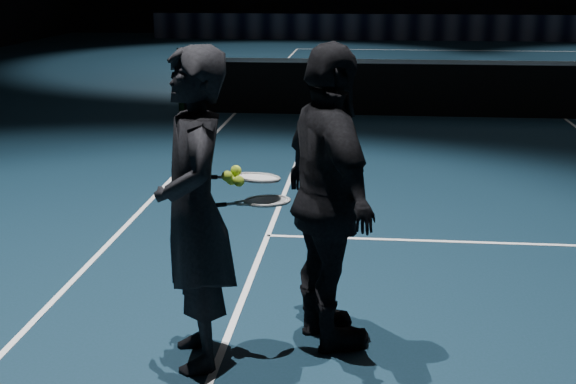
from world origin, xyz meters
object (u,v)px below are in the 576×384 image
Objects in this scene: player_a at (194,211)px; racket_upper at (257,178)px; tennis_balls at (235,177)px; racket_lower at (267,201)px; player_b at (329,199)px.

player_a is 2.86× the size of racket_upper.
player_a is at bearing -156.19° from tennis_balls.
tennis_balls is at bearing 94.97° from player_a.
tennis_balls is at bearing 178.53° from racket_lower.
player_b reaches higher than racket_upper.
player_a reaches higher than racket_lower.
tennis_balls is (-0.18, -0.07, 0.16)m from racket_lower.
player_b is at bearing 93.85° from player_a.
player_b is at bearing -0.00° from racket_lower.
racket_upper is (0.35, 0.19, 0.16)m from player_a.
player_b is at bearing 22.21° from tennis_balls.
racket_upper is at bearing 99.56° from player_a.
player_a is 0.31m from tennis_balls.
racket_lower is 1.00× the size of racket_upper.
racket_upper is (-0.06, 0.02, 0.14)m from racket_lower.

